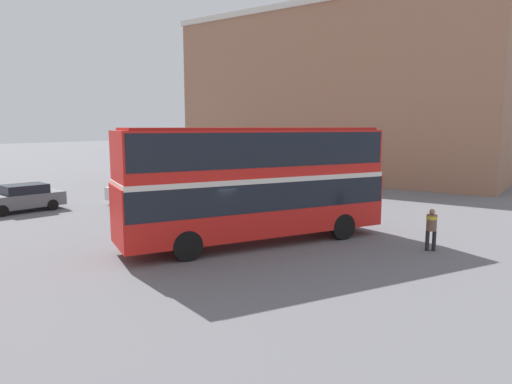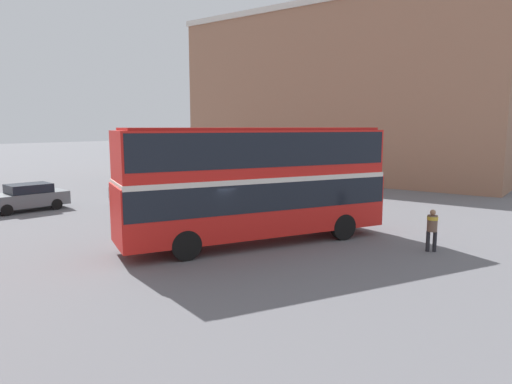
{
  "view_description": "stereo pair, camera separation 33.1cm",
  "coord_description": "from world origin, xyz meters",
  "px_view_note": "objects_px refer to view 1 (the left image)",
  "views": [
    {
      "loc": [
        -13.5,
        -11.23,
        4.69
      ],
      "look_at": [
        1.25,
        -0.76,
        2.1
      ],
      "focal_mm": 32.0,
      "sensor_mm": 36.0,
      "label": 1
    },
    {
      "loc": [
        -13.31,
        -11.5,
        4.69
      ],
      "look_at": [
        1.25,
        -0.76,
        2.1
      ],
      "focal_mm": 32.0,
      "sensor_mm": 36.0,
      "label": 2
    }
  ],
  "objects_px": {
    "pedestrian_foreground": "(431,225)",
    "parked_car_side_street": "(144,189)",
    "double_decker_bus": "(256,177)",
    "parked_car_kerb_near": "(172,177)",
    "parked_car_kerb_far": "(22,198)"
  },
  "relations": [
    {
      "from": "pedestrian_foreground",
      "to": "parked_car_kerb_far",
      "type": "xyz_separation_m",
      "value": [
        -4.72,
        20.82,
        -0.22
      ]
    },
    {
      "from": "parked_car_kerb_near",
      "to": "parked_car_side_street",
      "type": "distance_m",
      "value": 7.62
    },
    {
      "from": "parked_car_kerb_near",
      "to": "parked_car_kerb_far",
      "type": "height_order",
      "value": "parked_car_kerb_far"
    },
    {
      "from": "double_decker_bus",
      "to": "parked_car_kerb_far",
      "type": "bearing_deg",
      "value": 124.55
    },
    {
      "from": "parked_car_kerb_near",
      "to": "pedestrian_foreground",
      "type": "bearing_deg",
      "value": 58.8
    },
    {
      "from": "parked_car_kerb_far",
      "to": "pedestrian_foreground",
      "type": "bearing_deg",
      "value": 111.0
    },
    {
      "from": "parked_car_kerb_near",
      "to": "parked_car_side_street",
      "type": "relative_size",
      "value": 0.98
    },
    {
      "from": "parked_car_kerb_far",
      "to": "parked_car_side_street",
      "type": "height_order",
      "value": "parked_car_side_street"
    },
    {
      "from": "double_decker_bus",
      "to": "parked_car_kerb_far",
      "type": "distance_m",
      "value": 14.95
    },
    {
      "from": "double_decker_bus",
      "to": "parked_car_kerb_near",
      "type": "height_order",
      "value": "double_decker_bus"
    },
    {
      "from": "pedestrian_foreground",
      "to": "parked_car_side_street",
      "type": "height_order",
      "value": "parked_car_side_street"
    },
    {
      "from": "pedestrian_foreground",
      "to": "parked_car_kerb_near",
      "type": "relative_size",
      "value": 0.36
    },
    {
      "from": "double_decker_bus",
      "to": "pedestrian_foreground",
      "type": "distance_m",
      "value": 6.97
    },
    {
      "from": "double_decker_bus",
      "to": "parked_car_kerb_near",
      "type": "xyz_separation_m",
      "value": [
        10.68,
        15.71,
        -1.95
      ]
    },
    {
      "from": "pedestrian_foreground",
      "to": "parked_car_side_street",
      "type": "relative_size",
      "value": 0.36
    }
  ]
}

